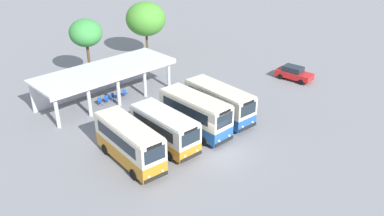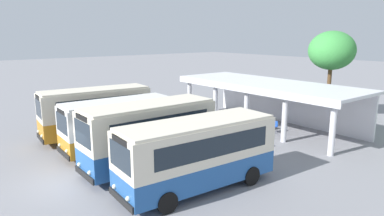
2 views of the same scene
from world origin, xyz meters
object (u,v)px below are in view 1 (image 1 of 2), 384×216
Objects in this scene: waiting_chair_end_by_column at (100,101)px; city_bus_second_in_row at (165,128)px; waiting_chair_second_from_end at (107,99)px; waiting_chair_fifth_seat at (125,93)px; waiting_chair_fourth_seat at (119,95)px; waiting_chair_middle_seat at (112,97)px; city_bus_middle_cream at (195,113)px; city_bus_nearest_orange at (129,142)px; parked_car_flank at (294,73)px; city_bus_fourth_amber at (219,101)px.

city_bus_second_in_row is at bearing -91.56° from waiting_chair_end_by_column.
waiting_chair_second_from_end and waiting_chair_fifth_seat have the same top height.
waiting_chair_fourth_seat is at bearing 76.47° from city_bus_second_in_row.
waiting_chair_end_by_column is 0.75m from waiting_chair_second_from_end.
city_bus_middle_cream is at bearing -80.77° from waiting_chair_middle_seat.
city_bus_nearest_orange is at bearing -113.50° from waiting_chair_second_from_end.
waiting_chair_end_by_column is at bearing 154.37° from parked_car_flank.
city_bus_second_in_row is at bearing -177.61° from parked_car_flank.
city_bus_fourth_amber is 11.17m from waiting_chair_fourth_seat.
waiting_chair_fourth_seat is (-17.94, 9.65, -0.31)m from parked_car_flank.
waiting_chair_second_from_end is at bearing 84.38° from city_bus_second_in_row.
city_bus_nearest_orange reaches higher than city_bus_second_in_row.
waiting_chair_middle_seat is (1.78, 10.56, -1.20)m from city_bus_second_in_row.
parked_car_flank is 5.13× the size of waiting_chair_second_from_end.
city_bus_nearest_orange is at bearing -120.01° from waiting_chair_fourth_seat.
city_bus_second_in_row is 7.00m from city_bus_fourth_amber.
city_bus_second_in_row reaches higher than waiting_chair_second_from_end.
city_bus_middle_cream is 10.66m from waiting_chair_fourth_seat.
city_bus_nearest_orange reaches higher than waiting_chair_middle_seat.
city_bus_nearest_orange is 3.50m from city_bus_second_in_row.
waiting_chair_middle_seat and waiting_chair_fifth_seat have the same top height.
city_bus_second_in_row is 7.88× the size of waiting_chair_middle_seat.
city_bus_middle_cream reaches higher than city_bus_fourth_amber.
waiting_chair_end_by_column is at bearing 123.35° from city_bus_fourth_amber.
city_bus_second_in_row is 10.61m from waiting_chair_end_by_column.
city_bus_middle_cream is 8.31× the size of waiting_chair_end_by_column.
waiting_chair_second_from_end is 1.00× the size of waiting_chair_fifth_seat.
waiting_chair_fourth_seat is at bearing 59.99° from city_bus_nearest_orange.
city_bus_second_in_row is 1.54× the size of parked_car_flank.
city_bus_nearest_orange is at bearing -116.71° from waiting_chair_middle_seat.
waiting_chair_end_by_column is at bearing 179.24° from waiting_chair_fourth_seat.
waiting_chair_end_by_column is at bearing 106.93° from city_bus_middle_cream.
waiting_chair_end_by_column is 2.24m from waiting_chair_fourth_seat.
city_bus_middle_cream is 0.94× the size of city_bus_fourth_amber.
city_bus_middle_cream is 10.88m from waiting_chair_second_from_end.
waiting_chair_second_from_end is at bearing -3.03° from waiting_chair_end_by_column.
city_bus_fourth_amber is 10.87m from waiting_chair_fifth_seat.
waiting_chair_end_by_column is 1.49m from waiting_chair_middle_seat.
city_bus_second_in_row reaches higher than parked_car_flank.
city_bus_second_in_row is 10.61m from waiting_chair_second_from_end.
waiting_chair_end_by_column is 2.99m from waiting_chair_fifth_seat.
waiting_chair_second_from_end is 1.00× the size of waiting_chair_middle_seat.
waiting_chair_middle_seat is at bearing 117.03° from city_bus_fourth_amber.
waiting_chair_second_from_end is (-2.46, 10.51, -1.39)m from city_bus_middle_cream.
city_bus_fourth_amber reaches higher than waiting_chair_fourth_seat.
city_bus_middle_cream reaches higher than waiting_chair_second_from_end.
waiting_chair_middle_seat is 1.50m from waiting_chair_fifth_seat.
parked_car_flank is 21.06m from waiting_chair_middle_seat.
city_bus_second_in_row reaches higher than waiting_chair_end_by_column.
parked_car_flank is at bearing 2.39° from city_bus_second_in_row.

